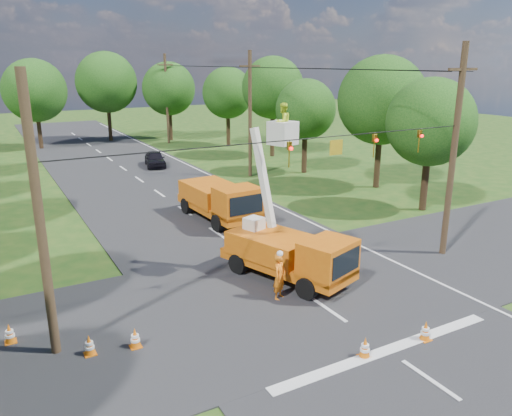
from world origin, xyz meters
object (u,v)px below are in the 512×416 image
pole_right_near (454,151)px  tree_right_a (431,122)px  distant_car (155,159)px  tree_right_d (273,88)px  pole_right_mid (250,114)px  traffic_cone_2 (266,237)px  traffic_cone_4 (135,338)px  ground_worker (280,277)px  second_truck (220,200)px  tree_right_c (306,110)px  traffic_cone_6 (10,334)px  traffic_cone_7 (250,191)px  bucket_truck (289,245)px  tree_right_e (228,93)px  tree_right_b (382,100)px  traffic_cone_5 (89,345)px  pole_right_far (167,98)px  traffic_cone_3 (244,212)px  traffic_cone_1 (425,331)px  tree_far_b (106,82)px  traffic_cone_0 (365,348)px  tree_far_a (35,91)px  tree_far_c (169,89)px  pole_left (40,221)px

pole_right_near → tree_right_a: size_ratio=1.21×
distant_car → tree_right_d: 13.41m
pole_right_mid → traffic_cone_2: bearing=-115.4°
traffic_cone_4 → ground_worker: bearing=7.0°
second_truck → tree_right_c: size_ratio=0.85×
traffic_cone_6 → traffic_cone_7: size_ratio=1.00×
bucket_truck → tree_right_a: bearing=1.2°
tree_right_e → tree_right_b: bearing=-87.0°
traffic_cone_5 → tree_right_c: (21.77, 19.70, 4.95)m
pole_right_far → pole_right_mid: bearing=-90.0°
pole_right_near → tree_right_c: (4.70, 19.00, 0.21)m
traffic_cone_3 → traffic_cone_2: bearing=-103.4°
pole_right_mid → traffic_cone_3: bearing=-120.2°
traffic_cone_1 → traffic_cone_3: 15.34m
ground_worker → tree_far_b: (4.11, 45.24, 5.86)m
traffic_cone_5 → tree_right_e: 42.48m
traffic_cone_0 → tree_right_e: (14.70, 40.11, 5.45)m
tree_right_c → tree_far_b: (-10.20, 26.00, 1.50)m
distant_car → tree_right_e: bearing=46.2°
traffic_cone_3 → tree_right_a: size_ratio=0.09×
ground_worker → pole_right_near: 10.47m
traffic_cone_2 → tree_far_a: (-6.58, 37.55, 5.83)m
tree_right_d → tree_far_a: tree_right_d is taller
traffic_cone_5 → pole_right_far: 44.39m
traffic_cone_5 → tree_far_a: bearing=85.3°
traffic_cone_5 → tree_far_a: 44.23m
traffic_cone_6 → tree_right_b: 28.54m
traffic_cone_0 → second_truck: bearing=82.2°
pole_right_mid → tree_right_d: (6.30, 7.00, 1.57)m
traffic_cone_4 → tree_far_a: tree_far_a is taller
traffic_cone_1 → traffic_cone_3: (1.09, 15.30, 0.00)m
tree_right_a → tree_far_c: (-4.00, 36.00, 0.50)m
pole_right_near → traffic_cone_1: bearing=-142.5°
traffic_cone_5 → tree_far_a: tree_far_a is taller
traffic_cone_2 → pole_right_near: 10.00m
ground_worker → pole_right_mid: 22.79m
traffic_cone_6 → pole_left: (1.26, -1.34, 4.14)m
bucket_truck → tree_right_a: tree_right_a is taller
tree_right_a → traffic_cone_4: bearing=-161.3°
tree_far_a → traffic_cone_5: bearing=-94.7°
pole_right_near → tree_right_a: (5.00, 6.00, 0.46)m
pole_right_mid → tree_far_a: size_ratio=1.05×
traffic_cone_7 → tree_far_a: (-10.37, 28.72, 5.83)m
traffic_cone_1 → pole_right_far: (6.92, 45.31, 4.75)m
traffic_cone_4 → tree_right_a: 22.42m
traffic_cone_4 → traffic_cone_7: same height
traffic_cone_7 → tree_right_b: tree_right_b is taller
traffic_cone_4 → tree_right_b: size_ratio=0.07×
distant_car → traffic_cone_5: bearing=-99.8°
tree_right_c → tree_right_e: size_ratio=0.91×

